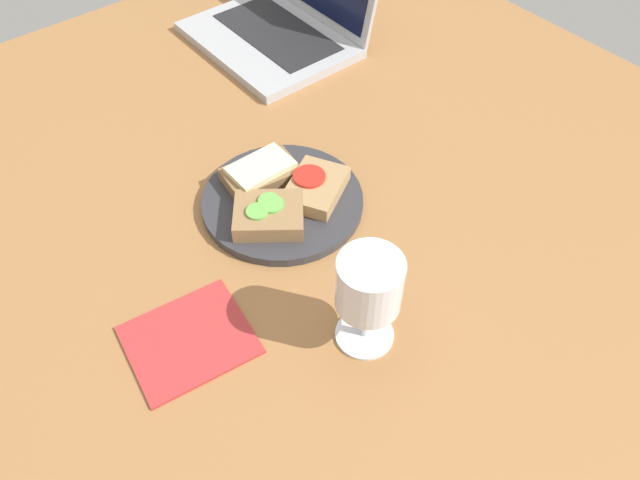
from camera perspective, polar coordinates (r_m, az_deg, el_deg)
The scene contains 8 objects.
wooden_table at distance 93.48cm, azimuth -1.88°, elevation 2.91°, with size 140.00×140.00×3.00cm, color #9E6B3D.
plate at distance 91.54cm, azimuth -3.44°, elevation 3.57°, with size 23.61×23.61×1.41cm, color #333338.
sandwich_with_cucumber at distance 86.96cm, azimuth -4.72°, elevation 2.32°, with size 12.12×12.43×2.93cm.
sandwich_with_tomato at distance 90.71cm, azimuth -0.42°, elevation 4.86°, with size 11.13×12.12×2.70cm.
sandwich_with_cheese at distance 93.01cm, azimuth -5.41°, elevation 6.12°, with size 8.22×11.59×2.99cm.
wine_glass at distance 70.07cm, azimuth 4.51°, elevation -4.40°, with size 7.65×7.65×14.06cm.
laptop at distance 125.97cm, azimuth -3.15°, elevation 19.91°, with size 30.98×27.61×22.90cm.
napkin at distance 78.99cm, azimuth -11.88°, elevation -8.92°, with size 12.73×14.64×0.40cm, color #B23333.
Camera 1 is at (52.12, -38.32, 68.97)cm, focal length 35.00 mm.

